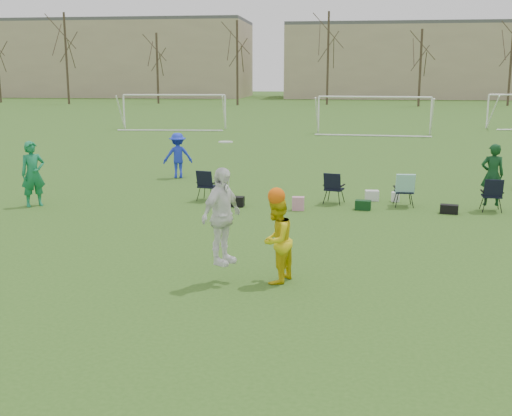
% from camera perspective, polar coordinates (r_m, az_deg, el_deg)
% --- Properties ---
extents(ground, '(260.00, 260.00, 0.00)m').
position_cam_1_polar(ground, '(12.00, -1.98, -7.26)').
color(ground, '#32581B').
rests_on(ground, ground).
extents(fielder_green_near, '(0.84, 0.83, 1.96)m').
position_cam_1_polar(fielder_green_near, '(20.32, -19.21, 2.88)').
color(fielder_green_near, '#157949').
rests_on(fielder_green_near, ground).
extents(fielder_blue, '(1.26, 0.99, 1.71)m').
position_cam_1_polar(fielder_blue, '(24.69, -6.97, 4.66)').
color(fielder_blue, '#1C30D3').
rests_on(fielder_blue, ground).
extents(center_contest, '(1.89, 1.25, 2.71)m').
position_cam_1_polar(center_contest, '(12.09, -0.68, -1.71)').
color(center_contest, white).
rests_on(center_contest, ground).
extents(sideline_setup, '(9.19, 2.06, 1.96)m').
position_cam_1_polar(sideline_setup, '(19.59, 11.56, 1.82)').
color(sideline_setup, '#0F3A1A').
rests_on(sideline_setup, ground).
extents(goal_left, '(7.39, 0.76, 2.46)m').
position_cam_1_polar(goal_left, '(46.76, -7.29, 9.35)').
color(goal_left, white).
rests_on(goal_left, ground).
extents(goal_mid, '(7.40, 0.63, 2.46)m').
position_cam_1_polar(goal_mid, '(43.27, 10.47, 9.05)').
color(goal_mid, white).
rests_on(goal_mid, ground).
extents(tree_line, '(110.28, 3.28, 11.40)m').
position_cam_1_polar(tree_line, '(81.04, 6.55, 12.66)').
color(tree_line, '#382B21').
rests_on(tree_line, ground).
extents(building_row, '(126.00, 16.00, 13.00)m').
position_cam_1_polar(building_row, '(107.30, 10.40, 12.82)').
color(building_row, tan).
rests_on(building_row, ground).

